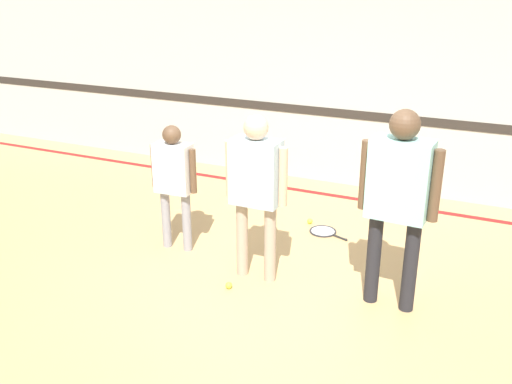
{
  "coord_description": "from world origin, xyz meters",
  "views": [
    {
      "loc": [
        1.88,
        -4.41,
        2.84
      ],
      "look_at": [
        -0.19,
        0.15,
        0.9
      ],
      "focal_mm": 40.0,
      "sensor_mm": 36.0,
      "label": 1
    }
  ],
  "objects_px": {
    "tennis_ball_near_instructor": "(229,285)",
    "person_student_left": "(174,174)",
    "racket_spare_on_floor": "(324,232)",
    "person_student_right": "(399,190)",
    "tennis_ball_by_spare_racket": "(310,221)",
    "person_instructor": "(256,181)"
  },
  "relations": [
    {
      "from": "person_student_left",
      "to": "tennis_ball_near_instructor",
      "type": "distance_m",
      "value": 1.34
    },
    {
      "from": "racket_spare_on_floor",
      "to": "tennis_ball_by_spare_racket",
      "type": "height_order",
      "value": "tennis_ball_by_spare_racket"
    },
    {
      "from": "person_student_right",
      "to": "tennis_ball_near_instructor",
      "type": "bearing_deg",
      "value": 16.84
    },
    {
      "from": "person_student_right",
      "to": "person_student_left",
      "type": "bearing_deg",
      "value": -1.44
    },
    {
      "from": "racket_spare_on_floor",
      "to": "tennis_ball_by_spare_racket",
      "type": "relative_size",
      "value": 8.05
    },
    {
      "from": "person_student_left",
      "to": "tennis_ball_near_instructor",
      "type": "relative_size",
      "value": 20.98
    },
    {
      "from": "tennis_ball_by_spare_racket",
      "to": "person_student_right",
      "type": "bearing_deg",
      "value": -48.31
    },
    {
      "from": "person_student_right",
      "to": "tennis_ball_by_spare_racket",
      "type": "bearing_deg",
      "value": -45.22
    },
    {
      "from": "tennis_ball_by_spare_racket",
      "to": "person_instructor",
      "type": "bearing_deg",
      "value": -92.49
    },
    {
      "from": "person_instructor",
      "to": "racket_spare_on_floor",
      "type": "distance_m",
      "value": 1.65
    },
    {
      "from": "tennis_ball_near_instructor",
      "to": "person_student_left",
      "type": "bearing_deg",
      "value": 149.14
    },
    {
      "from": "person_student_left",
      "to": "person_student_right",
      "type": "relative_size",
      "value": 0.76
    },
    {
      "from": "tennis_ball_near_instructor",
      "to": "tennis_ball_by_spare_racket",
      "type": "relative_size",
      "value": 1.0
    },
    {
      "from": "person_student_right",
      "to": "tennis_ball_by_spare_racket",
      "type": "xyz_separation_m",
      "value": [
        -1.25,
        1.4,
        -1.09
      ]
    },
    {
      "from": "person_instructor",
      "to": "person_student_left",
      "type": "xyz_separation_m",
      "value": [
        -1.05,
        0.22,
        -0.16
      ]
    },
    {
      "from": "person_student_left",
      "to": "person_student_right",
      "type": "bearing_deg",
      "value": -7.52
    },
    {
      "from": "person_student_right",
      "to": "person_instructor",
      "type": "bearing_deg",
      "value": 4.66
    },
    {
      "from": "person_instructor",
      "to": "racket_spare_on_floor",
      "type": "relative_size",
      "value": 3.09
    },
    {
      "from": "racket_spare_on_floor",
      "to": "tennis_ball_near_instructor",
      "type": "height_order",
      "value": "tennis_ball_near_instructor"
    },
    {
      "from": "person_instructor",
      "to": "person_student_right",
      "type": "xyz_separation_m",
      "value": [
        1.31,
        0.04,
        0.1
      ]
    },
    {
      "from": "person_instructor",
      "to": "tennis_ball_by_spare_racket",
      "type": "distance_m",
      "value": 1.74
    },
    {
      "from": "person_instructor",
      "to": "racket_spare_on_floor",
      "type": "xyz_separation_m",
      "value": [
        0.29,
        1.27,
        -1.01
      ]
    }
  ]
}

